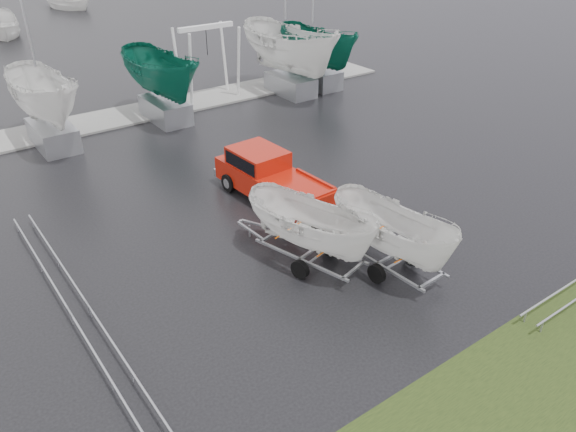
% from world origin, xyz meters
% --- Properties ---
extents(ground_plane, '(120.00, 120.00, 0.00)m').
position_xyz_m(ground_plane, '(0.00, 0.00, 0.00)').
color(ground_plane, black).
rests_on(ground_plane, ground).
extents(grass_verge, '(40.00, 40.00, 0.00)m').
position_xyz_m(grass_verge, '(0.00, -11.00, 0.00)').
color(grass_verge, black).
rests_on(grass_verge, ground).
extents(dock, '(30.00, 3.00, 0.12)m').
position_xyz_m(dock, '(0.00, 13.00, 0.05)').
color(dock, gray).
rests_on(dock, ground).
extents(pickup_truck, '(2.23, 5.50, 1.80)m').
position_xyz_m(pickup_truck, '(-0.75, 0.90, 0.94)').
color(pickup_truck, '#9C1508').
rests_on(pickup_truck, ground).
extents(trailer_hitched, '(1.85, 3.66, 5.15)m').
position_xyz_m(trailer_hitched, '(-0.42, -5.27, 2.79)').
color(trailer_hitched, '#989AA0').
rests_on(trailer_hitched, ground).
extents(trailer_parked, '(2.19, 3.78, 5.21)m').
position_xyz_m(trailer_parked, '(-2.22, -3.58, 2.82)').
color(trailer_parked, '#989AA0').
rests_on(trailer_parked, ground).
extents(boat_hoist, '(3.30, 2.18, 4.12)m').
position_xyz_m(boat_hoist, '(3.42, 13.00, 2.67)').
color(boat_hoist, silver).
rests_on(boat_hoist, ground).
extents(keelboat_0, '(2.47, 3.20, 10.64)m').
position_xyz_m(keelboat_0, '(-5.93, 11.00, 3.92)').
color(keelboat_0, '#989AA0').
rests_on(keelboat_0, ground).
extents(keelboat_1, '(2.53, 3.20, 7.82)m').
position_xyz_m(keelboat_1, '(-0.19, 11.20, 4.02)').
color(keelboat_1, '#989AA0').
rests_on(keelboat_1, ground).
extents(keelboat_2, '(2.99, 3.20, 11.18)m').
position_xyz_m(keelboat_2, '(7.68, 11.00, 4.75)').
color(keelboat_2, '#989AA0').
rests_on(keelboat_2, ground).
extents(keelboat_3, '(2.50, 3.20, 10.68)m').
position_xyz_m(keelboat_3, '(9.88, 11.30, 3.98)').
color(keelboat_3, '#989AA0').
rests_on(keelboat_3, ground).
extents(mast_rack_0, '(0.56, 6.50, 0.06)m').
position_xyz_m(mast_rack_0, '(-9.00, 1.00, 0.35)').
color(mast_rack_0, '#989AA0').
rests_on(mast_rack_0, ground).
extents(mast_rack_1, '(0.56, 6.50, 0.06)m').
position_xyz_m(mast_rack_1, '(-9.00, -5.00, 0.35)').
color(mast_rack_1, '#989AA0').
rests_on(mast_rack_1, ground).
extents(moored_boat_1, '(3.01, 3.08, 11.62)m').
position_xyz_m(moored_boat_1, '(-2.35, 38.33, 0.00)').
color(moored_boat_1, silver).
rests_on(moored_boat_1, ground).
extents(moored_boat_2, '(3.14, 3.18, 11.15)m').
position_xyz_m(moored_boat_2, '(5.93, 47.96, 0.01)').
color(moored_boat_2, silver).
rests_on(moored_boat_2, ground).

